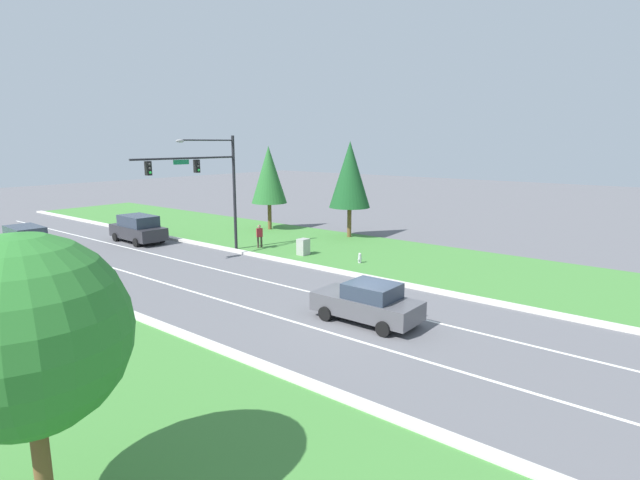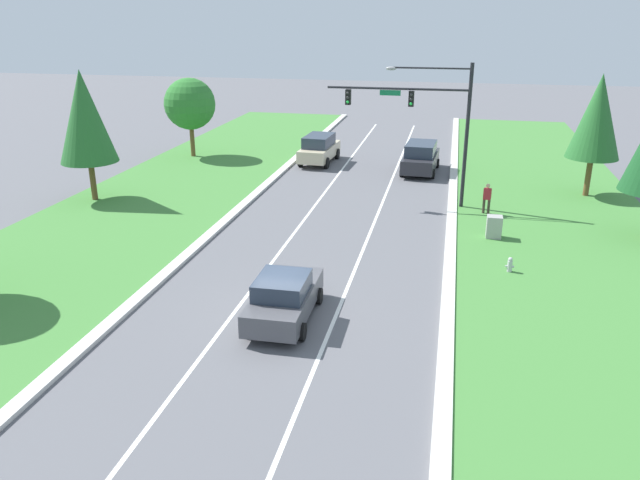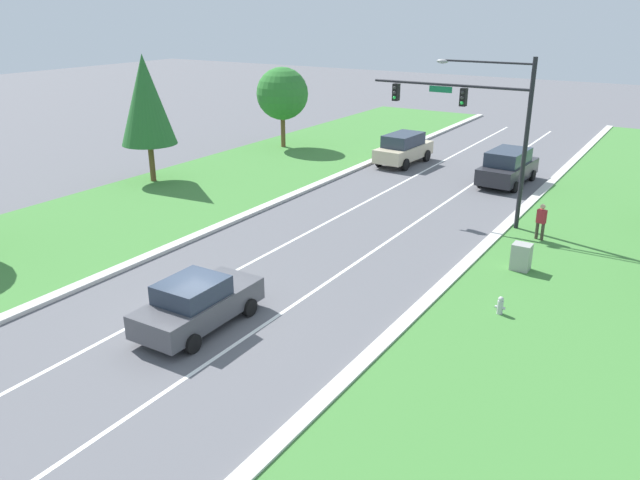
{
  "view_description": "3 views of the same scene",
  "coord_description": "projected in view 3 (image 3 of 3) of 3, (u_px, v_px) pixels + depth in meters",
  "views": [
    {
      "loc": [
        -16.24,
        -10.77,
        7.24
      ],
      "look_at": [
        2.41,
        4.3,
        2.54
      ],
      "focal_mm": 28.0,
      "sensor_mm": 36.0,
      "label": 1
    },
    {
      "loc": [
        5.36,
        -18.88,
        10.09
      ],
      "look_at": [
        0.59,
        3.52,
        1.69
      ],
      "focal_mm": 35.0,
      "sensor_mm": 36.0,
      "label": 2
    },
    {
      "loc": [
        12.81,
        -13.11,
        9.64
      ],
      "look_at": [
        2.42,
        3.52,
        2.29
      ],
      "focal_mm": 35.0,
      "sensor_mm": 36.0,
      "label": 3
    }
  ],
  "objects": [
    {
      "name": "oak_near_left_tree",
      "position": [
        282.0,
        94.0,
        44.07
      ],
      "size": [
        3.67,
        3.67,
        5.71
      ],
      "color": "brown",
      "rests_on": "ground_plane"
    },
    {
      "name": "lane_stripe_inner_left",
      "position": [
        159.0,
        311.0,
        21.04
      ],
      "size": [
        0.14,
        81.0,
        0.01
      ],
      "color": "white",
      "rests_on": "ground_plane"
    },
    {
      "name": "champagne_suv",
      "position": [
        403.0,
        148.0,
        40.39
      ],
      "size": [
        2.32,
        4.97,
        1.99
      ],
      "rotation": [
        0.0,
        0.0,
        -0.06
      ],
      "color": "beige",
      "rests_on": "ground_plane"
    },
    {
      "name": "conifer_mid_left_tree",
      "position": [
        146.0,
        100.0,
        34.88
      ],
      "size": [
        3.12,
        3.12,
        7.25
      ],
      "color": "brown",
      "rests_on": "ground_plane"
    },
    {
      "name": "pedestrian",
      "position": [
        541.0,
        221.0,
        27.01
      ],
      "size": [
        0.42,
        0.31,
        1.69
      ],
      "rotation": [
        0.0,
        0.0,
        2.87
      ],
      "color": "#42382D",
      "rests_on": "ground_plane"
    },
    {
      "name": "utility_cabinet",
      "position": [
        521.0,
        258.0,
        24.03
      ],
      "size": [
        0.7,
        0.6,
        1.13
      ],
      "color": "#9E9E99",
      "rests_on": "ground_plane"
    },
    {
      "name": "fire_hydrant",
      "position": [
        500.0,
        306.0,
        20.61
      ],
      "size": [
        0.34,
        0.2,
        0.7
      ],
      "color": "#B7B7BC",
      "rests_on": "ground_plane"
    },
    {
      "name": "charcoal_suv",
      "position": [
        508.0,
        167.0,
        35.81
      ],
      "size": [
        2.44,
        5.08,
        2.0
      ],
      "rotation": [
        0.0,
        0.0,
        -0.06
      ],
      "color": "#28282D",
      "rests_on": "ground_plane"
    },
    {
      "name": "graphite_sedan",
      "position": [
        198.0,
        303.0,
        19.75
      ],
      "size": [
        2.12,
        4.49,
        1.68
      ],
      "rotation": [
        0.0,
        0.0,
        0.01
      ],
      "color": "#4C4C51",
      "rests_on": "ground_plane"
    },
    {
      "name": "grass_verge_right",
      "position": [
        545.0,
        440.0,
        14.73
      ],
      "size": [
        10.0,
        90.0,
        0.08
      ],
      "color": "#427F38",
      "rests_on": "ground_plane"
    },
    {
      "name": "lane_stripe_inner_right",
      "position": [
        243.0,
        339.0,
        19.25
      ],
      "size": [
        0.14,
        81.0,
        0.01
      ],
      "color": "white",
      "rests_on": "ground_plane"
    },
    {
      "name": "ground_plane",
      "position": [
        199.0,
        325.0,
        20.15
      ],
      "size": [
        160.0,
        160.0,
        0.0
      ],
      "primitive_type": "plane",
      "color": "#5B5B60"
    },
    {
      "name": "traffic_signal_mast",
      "position": [
        480.0,
        114.0,
        28.03
      ],
      "size": [
        7.57,
        0.41,
        7.68
      ],
      "color": "black",
      "rests_on": "ground_plane"
    },
    {
      "name": "curb_strip_right",
      "position": [
        351.0,
        374.0,
        17.32
      ],
      "size": [
        0.5,
        90.0,
        0.15
      ],
      "color": "beige",
      "rests_on": "ground_plane"
    },
    {
      "name": "curb_strip_left",
      "position": [
        84.0,
        284.0,
        22.92
      ],
      "size": [
        0.5,
        90.0,
        0.15
      ],
      "color": "beige",
      "rests_on": "ground_plane"
    }
  ]
}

